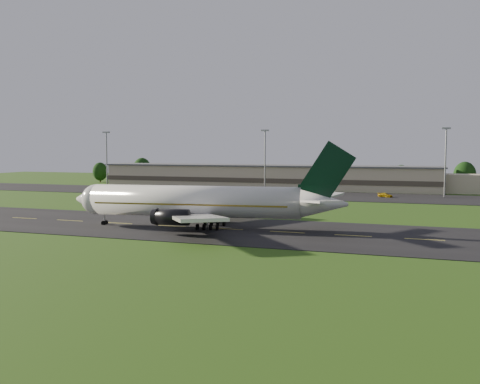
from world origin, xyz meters
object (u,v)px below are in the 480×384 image
(service_vehicle_c, at_px, (297,194))
(service_vehicle_d, at_px, (385,195))
(service_vehicle_a, at_px, (153,190))
(service_vehicle_b, at_px, (215,190))
(light_mast_centre, at_px, (265,153))
(terminal, at_px, (282,177))
(airliner, at_px, (199,202))
(light_mast_west, at_px, (107,153))
(light_mast_east, at_px, (446,154))

(service_vehicle_c, bearing_deg, service_vehicle_d, 39.69)
(service_vehicle_a, relative_size, service_vehicle_b, 1.00)
(light_mast_centre, height_order, service_vehicle_c, light_mast_centre)
(service_vehicle_b, xyz_separation_m, service_vehicle_c, (29.16, -8.11, -0.00))
(terminal, height_order, service_vehicle_a, terminal)
(airliner, relative_size, light_mast_west, 2.51)
(service_vehicle_d, bearing_deg, service_vehicle_a, 111.47)
(light_mast_east, height_order, service_vehicle_c, light_mast_east)
(terminal, xyz_separation_m, service_vehicle_d, (37.32, -23.49, -3.27))
(airliner, bearing_deg, service_vehicle_c, 80.39)
(light_mast_east, bearing_deg, light_mast_west, 180.00)
(terminal, bearing_deg, airliner, -83.85)
(light_mast_west, height_order, service_vehicle_c, light_mast_west)
(service_vehicle_b, bearing_deg, light_mast_west, 95.19)
(light_mast_east, bearing_deg, terminal, 163.20)
(service_vehicle_a, xyz_separation_m, service_vehicle_c, (47.40, 0.25, -0.03))
(light_mast_west, height_order, light_mast_east, same)
(light_mast_centre, distance_m, service_vehicle_b, 20.18)
(light_mast_centre, bearing_deg, service_vehicle_d, -10.69)
(light_mast_west, relative_size, light_mast_centre, 1.00)
(service_vehicle_b, bearing_deg, light_mast_east, -73.17)
(airliner, distance_m, light_mast_east, 91.20)
(airliner, height_order, service_vehicle_c, airliner)
(service_vehicle_a, bearing_deg, service_vehicle_c, -21.33)
(service_vehicle_b, height_order, service_vehicle_d, service_vehicle_b)
(airliner, bearing_deg, light_mast_west, 124.16)
(light_mast_east, bearing_deg, service_vehicle_b, -175.46)
(airliner, relative_size, service_vehicle_b, 12.06)
(terminal, relative_size, service_vehicle_d, 33.86)
(terminal, distance_m, service_vehicle_c, 32.53)
(terminal, xyz_separation_m, light_mast_centre, (-1.40, -16.18, 8.75))
(light_mast_centre, bearing_deg, airliner, -81.63)
(terminal, relative_size, service_vehicle_c, 28.96)
(light_mast_west, bearing_deg, light_mast_centre, 0.00)
(light_mast_west, bearing_deg, terminal, 14.76)
(light_mast_east, relative_size, service_vehicle_d, 4.75)
(light_mast_centre, relative_size, light_mast_east, 1.00)
(airliner, height_order, light_mast_west, light_mast_west)
(service_vehicle_d, bearing_deg, airliner, 175.85)
(light_mast_centre, xyz_separation_m, service_vehicle_b, (-15.29, -5.58, -11.94))
(service_vehicle_a, relative_size, service_vehicle_d, 0.99)
(light_mast_centre, height_order, service_vehicle_a, light_mast_centre)
(light_mast_west, distance_m, light_mast_centre, 60.00)
(service_vehicle_c, bearing_deg, terminal, 137.95)
(service_vehicle_b, bearing_deg, service_vehicle_d, -79.55)
(service_vehicle_a, distance_m, service_vehicle_b, 20.07)
(service_vehicle_a, height_order, service_vehicle_d, service_vehicle_a)
(light_mast_west, height_order, service_vehicle_a, light_mast_west)
(terminal, distance_m, light_mast_east, 56.67)
(service_vehicle_b, bearing_deg, terminal, -25.19)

